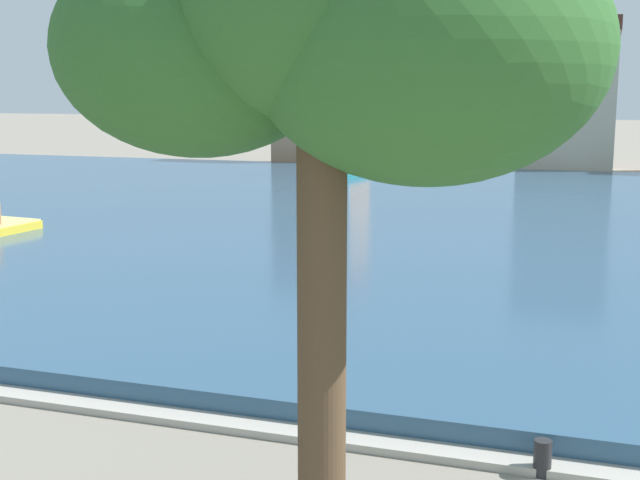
{
  "coord_description": "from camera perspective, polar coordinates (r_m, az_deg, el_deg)",
  "views": [
    {
      "loc": [
        3.71,
        -2.62,
        5.09
      ],
      "look_at": [
        -1.48,
        12.81,
        2.2
      ],
      "focal_mm": 47.71,
      "sensor_mm": 36.0,
      "label": 1
    }
  ],
  "objects": [
    {
      "name": "harbor_water",
      "position": [
        32.09,
        11.73,
        1.13
      ],
      "size": [
        84.33,
        40.15,
        0.43
      ],
      "primitive_type": "cube",
      "color": "#2D5170",
      "rests_on": "ground"
    },
    {
      "name": "townhouse_end_terrace",
      "position": [
        55.07,
        16.39,
        9.18
      ],
      "size": [
        5.6,
        7.37,
        9.2
      ],
      "color": "#C6B293",
      "rests_on": "ground"
    },
    {
      "name": "sailboat_teal",
      "position": [
        47.3,
        2.04,
        4.41
      ],
      "size": [
        3.0,
        6.66,
        7.59
      ],
      "color": "teal",
      "rests_on": "ground"
    },
    {
      "name": "quay_edge_coping",
      "position": [
        12.81,
        0.2,
        -13.06
      ],
      "size": [
        84.33,
        0.5,
        0.12
      ],
      "primitive_type": "cube",
      "color": "#ADA89E",
      "rests_on": "ground"
    },
    {
      "name": "mooring_bollard",
      "position": [
        12.06,
        14.7,
        -13.96
      ],
      "size": [
        0.24,
        0.24,
        0.5
      ],
      "primitive_type": "cylinder",
      "color": "#232326",
      "rests_on": "ground"
    },
    {
      "name": "shade_tree",
      "position": [
        8.3,
        0.73,
        12.97
      ],
      "size": [
        5.49,
        3.41,
        6.89
      ],
      "color": "brown",
      "rests_on": "ground"
    },
    {
      "name": "townhouse_tall_gabled",
      "position": [
        57.75,
        0.12,
        9.57
      ],
      "size": [
        5.49,
        5.19,
        9.12
      ],
      "color": "tan",
      "rests_on": "ground"
    }
  ]
}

